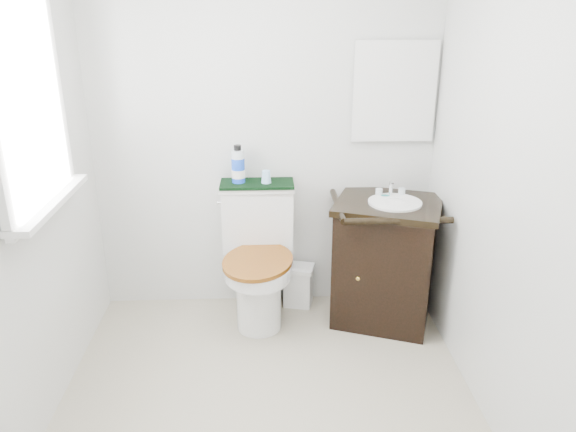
{
  "coord_description": "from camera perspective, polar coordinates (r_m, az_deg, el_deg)",
  "views": [
    {
      "loc": [
        0.0,
        -2.33,
        1.98
      ],
      "look_at": [
        0.13,
        0.75,
        0.8
      ],
      "focal_mm": 35.0,
      "sensor_mm": 36.0,
      "label": 1
    }
  ],
  "objects": [
    {
      "name": "toilet",
      "position": [
        3.66,
        -3.03,
        -4.88
      ],
      "size": [
        0.52,
        0.69,
        0.88
      ],
      "color": "white",
      "rests_on": "floor"
    },
    {
      "name": "cup",
      "position": [
        3.56,
        -2.23,
        4.01
      ],
      "size": [
        0.06,
        0.06,
        0.08
      ],
      "primitive_type": "cone",
      "color": "#98CEF9",
      "rests_on": "towel"
    },
    {
      "name": "vanity",
      "position": [
        3.66,
        9.86,
        -4.31
      ],
      "size": [
        0.78,
        0.72,
        0.92
      ],
      "color": "black",
      "rests_on": "floor"
    },
    {
      "name": "mouthwash_bottle",
      "position": [
        3.57,
        -5.1,
        5.13
      ],
      "size": [
        0.08,
        0.08,
        0.24
      ],
      "color": "blue",
      "rests_on": "towel"
    },
    {
      "name": "soap_bar",
      "position": [
        3.59,
        9.87,
        2.04
      ],
      "size": [
        0.07,
        0.05,
        0.02
      ],
      "primitive_type": "ellipsoid",
      "color": "#187471",
      "rests_on": "vanity"
    },
    {
      "name": "towel",
      "position": [
        3.59,
        -3.17,
        3.29
      ],
      "size": [
        0.47,
        0.22,
        0.02
      ],
      "primitive_type": "cube",
      "color": "black",
      "rests_on": "toilet"
    },
    {
      "name": "window",
      "position": [
        2.82,
        -25.16,
        10.31
      ],
      "size": [
        0.02,
        0.7,
        0.9
      ],
      "primitive_type": "cube",
      "color": "white",
      "rests_on": "wall_left"
    },
    {
      "name": "mirror",
      "position": [
        3.63,
        10.75,
        12.29
      ],
      "size": [
        0.5,
        0.02,
        0.6
      ],
      "primitive_type": "cube",
      "color": "silver",
      "rests_on": "wall_back"
    },
    {
      "name": "wall_back",
      "position": [
        3.61,
        -2.45,
        8.55
      ],
      "size": [
        2.4,
        0.0,
        2.4
      ],
      "primitive_type": "plane",
      "rotation": [
        1.57,
        0.0,
        0.0
      ],
      "color": "silver",
      "rests_on": "ground"
    },
    {
      "name": "trash_bin",
      "position": [
        3.89,
        1.05,
        -7.02
      ],
      "size": [
        0.23,
        0.2,
        0.29
      ],
      "color": "white",
      "rests_on": "floor"
    },
    {
      "name": "wall_left",
      "position": [
        2.69,
        -26.52,
        1.88
      ],
      "size": [
        0.0,
        2.4,
        2.4
      ],
      "primitive_type": "plane",
      "rotation": [
        1.57,
        0.0,
        1.57
      ],
      "color": "silver",
      "rests_on": "ground"
    },
    {
      "name": "wall_right",
      "position": [
        2.69,
        21.8,
        2.6
      ],
      "size": [
        0.0,
        2.4,
        2.4
      ],
      "primitive_type": "plane",
      "rotation": [
        1.57,
        0.0,
        -1.57
      ],
      "color": "silver",
      "rests_on": "ground"
    },
    {
      "name": "wall_front",
      "position": [
        1.37,
        -2.15,
        -13.76
      ],
      "size": [
        2.4,
        0.0,
        2.4
      ],
      "primitive_type": "plane",
      "rotation": [
        -1.57,
        0.0,
        0.0
      ],
      "color": "silver",
      "rests_on": "ground"
    },
    {
      "name": "floor",
      "position": [
        3.06,
        -2.02,
        -19.38
      ],
      "size": [
        2.4,
        2.4,
        0.0
      ],
      "primitive_type": "plane",
      "color": "#A49B84",
      "rests_on": "ground"
    }
  ]
}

